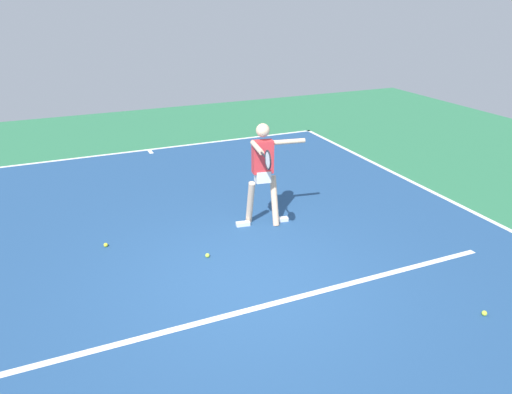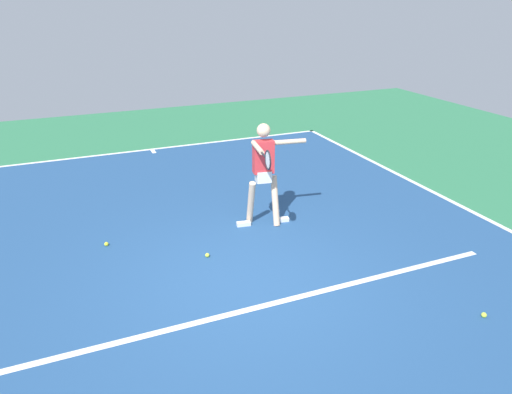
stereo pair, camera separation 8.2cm
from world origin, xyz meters
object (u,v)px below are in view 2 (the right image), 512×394
object	(u,v)px
tennis_ball_far_corner	(106,244)
tennis_ball_by_baseline	(207,255)
tennis_ball_near_player	(484,315)
tennis_player	(264,168)

from	to	relation	value
tennis_ball_far_corner	tennis_ball_by_baseline	distance (m)	1.68
tennis_ball_near_player	tennis_ball_by_baseline	bearing A→B (deg)	-45.02
tennis_ball_far_corner	tennis_ball_by_baseline	world-z (taller)	same
tennis_ball_by_baseline	tennis_ball_far_corner	bearing A→B (deg)	-34.63
tennis_ball_far_corner	tennis_ball_near_player	bearing A→B (deg)	138.12
tennis_ball_near_player	tennis_ball_by_baseline	size ratio (longest dim) A/B	1.00
tennis_player	tennis_ball_near_player	world-z (taller)	tennis_player
tennis_ball_by_baseline	tennis_ball_near_player	bearing A→B (deg)	134.98
tennis_ball_far_corner	tennis_ball_near_player	world-z (taller)	same
tennis_player	tennis_ball_near_player	size ratio (longest dim) A/B	27.32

